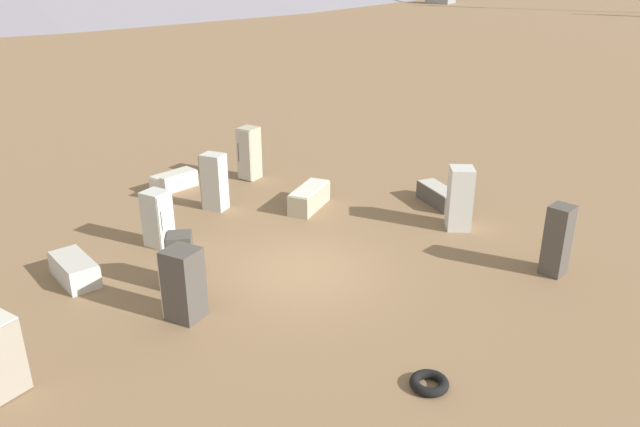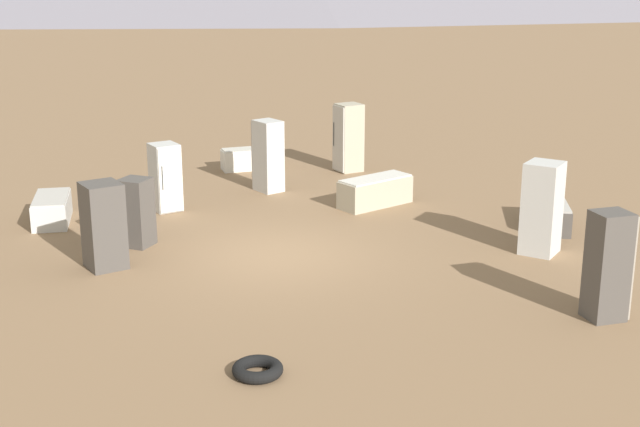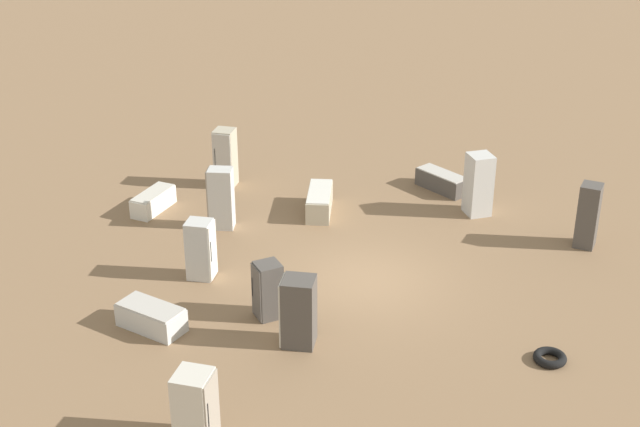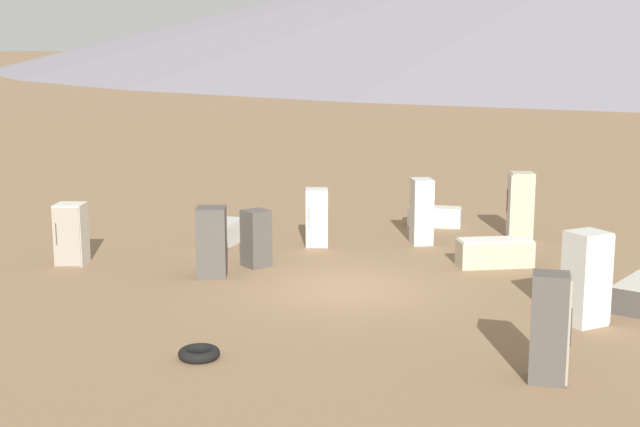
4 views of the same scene
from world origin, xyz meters
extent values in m
plane|color=#846647|center=(0.00, 0.00, 0.00)|extent=(1000.00, 1000.00, 0.00)
cube|color=silver|center=(-4.39, -0.69, 0.82)|extent=(0.67, 0.63, 1.65)
cube|color=silver|center=(-4.04, -0.69, 0.82)|extent=(0.05, 0.60, 1.58)
cylinder|color=#2D2D2D|center=(-4.01, -0.90, 0.91)|extent=(0.02, 0.02, 0.58)
cube|color=#4C4742|center=(-2.10, -2.23, 0.74)|extent=(0.83, 0.83, 1.48)
cube|color=#56514C|center=(-2.35, -2.43, 0.74)|extent=(0.38, 0.48, 1.42)
cylinder|color=#2D2D2D|center=(-2.50, -2.28, 0.81)|extent=(0.02, 0.02, 0.52)
cube|color=#4C4742|center=(5.81, 3.31, 0.95)|extent=(0.69, 0.73, 1.91)
cube|color=gray|center=(5.89, 3.63, 0.95)|extent=(0.54, 0.17, 1.83)
cylinder|color=#2D2D2D|center=(6.09, 3.61, 1.05)|extent=(0.02, 0.02, 0.67)
cube|color=#4C4742|center=(1.44, 6.40, 0.29)|extent=(1.81, 1.60, 0.57)
cube|color=#BCB7AD|center=(1.44, 6.40, 0.59)|extent=(1.74, 1.53, 0.04)
cube|color=silver|center=(-4.75, -3.37, 0.29)|extent=(1.84, 1.30, 0.59)
cube|color=#BCB7AD|center=(-4.75, -3.37, 0.61)|extent=(1.76, 1.25, 0.04)
cube|color=#4C4742|center=(-1.09, -3.26, 0.87)|extent=(0.78, 0.74, 1.74)
cube|color=beige|center=(-1.48, -3.27, 0.87)|extent=(0.07, 0.69, 1.67)
cylinder|color=#2D2D2D|center=(-1.52, -3.03, 0.96)|extent=(0.02, 0.02, 0.61)
cube|color=#B2A88E|center=(-2.12, 3.93, 0.34)|extent=(0.96, 2.00, 0.68)
cube|color=silver|center=(-2.12, 3.93, 0.70)|extent=(0.92, 1.92, 0.04)
cube|color=silver|center=(-7.21, 2.99, 0.29)|extent=(0.96, 1.74, 0.58)
cube|color=beige|center=(-7.21, 2.99, 0.60)|extent=(0.92, 1.67, 0.04)
cube|color=silver|center=(2.66, 4.85, 0.97)|extent=(0.96, 0.97, 1.94)
cube|color=beige|center=(2.48, 5.20, 0.97)|extent=(0.61, 0.34, 1.87)
cylinder|color=#2D2D2D|center=(2.68, 5.34, 1.07)|extent=(0.02, 0.02, 0.68)
cube|color=#B2A88E|center=(-5.57, 5.34, 0.97)|extent=(0.66, 0.68, 1.95)
cube|color=#BCB7AD|center=(-5.58, 4.99, 0.97)|extent=(0.61, 0.06, 1.87)
cylinder|color=#2D2D2D|center=(-5.81, 4.96, 1.07)|extent=(0.02, 0.02, 0.68)
cube|color=silver|center=(-4.75, 2.31, 0.94)|extent=(0.76, 0.64, 1.88)
cube|color=gray|center=(-5.12, 2.26, 0.94)|extent=(0.11, 0.54, 1.80)
cylinder|color=#2D2D2D|center=(-5.17, 2.45, 1.03)|extent=(0.02, 0.02, 0.66)
torus|color=black|center=(4.72, -2.79, 0.10)|extent=(0.77, 0.77, 0.19)
camera|label=1|loc=(7.91, -12.42, 7.86)|focal=35.00mm
camera|label=2|loc=(15.57, -8.13, 6.05)|focal=50.00mm
camera|label=3|loc=(3.07, -20.52, 11.92)|focal=50.00mm
camera|label=4|loc=(20.25, -0.53, 5.73)|focal=50.00mm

